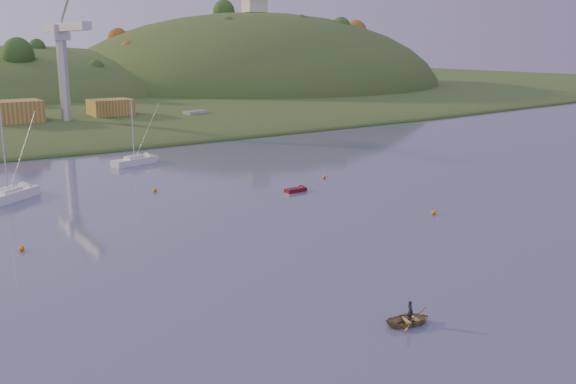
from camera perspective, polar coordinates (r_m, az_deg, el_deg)
shore_slope at (r=188.38m, az=-23.30°, el=6.33°), size 640.00×150.00×7.00m
hill_center at (r=234.28m, az=-23.11°, el=7.47°), size 140.00×120.00×36.00m
hill_right at (r=251.56m, az=-2.89°, el=8.81°), size 150.00×130.00×60.00m
hilltop_house at (r=251.28m, az=-2.98°, el=16.43°), size 9.00×7.00×6.45m
wharf at (r=147.84m, az=-18.09°, el=5.63°), size 42.00×16.00×2.40m
shed_west at (r=145.36m, az=-23.24°, el=6.53°), size 11.00×8.00×4.80m
shed_east at (r=151.80m, az=-15.48°, el=7.20°), size 9.00×7.00×4.00m
dock_crane at (r=142.51m, az=-19.30°, el=11.74°), size 3.20×28.00×20.30m
sailboat_near at (r=85.34m, az=-23.60°, el=-0.23°), size 8.17×7.02×11.58m
sailboat_far at (r=104.50m, az=-13.50°, el=2.76°), size 7.84×4.23×10.42m
canoe at (r=45.55m, az=10.77°, el=-11.09°), size 3.66×2.93×0.68m
paddler at (r=45.39m, az=10.79°, el=-10.64°), size 0.45×0.59×1.45m
red_tender at (r=83.43m, az=1.04°, el=0.24°), size 3.46×1.28×1.16m
work_vessel at (r=153.53m, az=-8.23°, el=6.38°), size 13.41×7.34×3.27m
buoy_1 at (r=73.86m, az=12.83°, el=-1.79°), size 0.50×0.50×0.50m
buoy_2 at (r=64.56m, az=-22.60°, el=-4.65°), size 0.50×0.50×0.50m
buoy_3 at (r=84.83m, az=-11.74°, el=0.19°), size 0.50×0.50×0.50m
buoy_4 at (r=91.25m, az=3.24°, el=1.35°), size 0.50×0.50×0.50m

